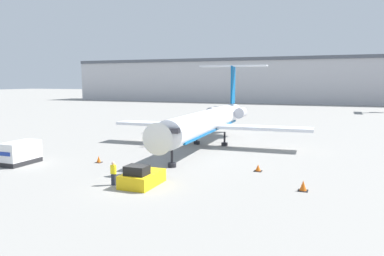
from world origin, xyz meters
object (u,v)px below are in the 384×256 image
at_px(pushback_tug, 142,177).
at_px(traffic_cone_left, 99,159).
at_px(airplane_main, 209,120).
at_px(luggage_cart, 20,153).
at_px(worker_near_tug, 113,173).
at_px(traffic_cone_mid, 303,186).
at_px(traffic_cone_right, 258,168).
at_px(worker_by_wing, 152,139).

height_order(pushback_tug, traffic_cone_left, pushback_tug).
bearing_deg(pushback_tug, airplane_main, 92.55).
height_order(airplane_main, luggage_cart, airplane_main).
height_order(luggage_cart, worker_near_tug, luggage_cart).
distance_m(luggage_cart, traffic_cone_mid, 26.35).
bearing_deg(airplane_main, worker_near_tug, -93.70).
distance_m(worker_near_tug, traffic_cone_left, 8.70).
bearing_deg(traffic_cone_right, pushback_tug, -133.91).
relative_size(traffic_cone_left, traffic_cone_right, 0.96).
xyz_separation_m(worker_near_tug, traffic_cone_left, (-5.85, 6.40, -0.66)).
distance_m(pushback_tug, traffic_cone_mid, 12.10).
distance_m(airplane_main, worker_by_wing, 7.28).
xyz_separation_m(luggage_cart, traffic_cone_right, (22.07, 5.36, -0.81)).
relative_size(luggage_cart, traffic_cone_right, 5.44).
height_order(worker_by_wing, traffic_cone_right, worker_by_wing).
xyz_separation_m(airplane_main, worker_by_wing, (-6.30, -2.89, -2.22)).
height_order(pushback_tug, traffic_cone_mid, pushback_tug).
bearing_deg(traffic_cone_left, luggage_cart, -153.86).
xyz_separation_m(worker_by_wing, traffic_cone_mid, (18.87, -12.80, -0.60)).
distance_m(luggage_cart, traffic_cone_right, 22.73).
distance_m(airplane_main, traffic_cone_left, 15.04).
bearing_deg(pushback_tug, worker_by_wing, 114.38).
height_order(traffic_cone_right, traffic_cone_mid, traffic_cone_mid).
height_order(airplane_main, traffic_cone_mid, airplane_main).
bearing_deg(traffic_cone_mid, pushback_tug, -165.99).
relative_size(airplane_main, worker_near_tug, 16.29).
distance_m(traffic_cone_right, traffic_cone_mid, 6.45).
xyz_separation_m(traffic_cone_left, traffic_cone_mid, (19.67, -2.75, 0.06)).
relative_size(airplane_main, traffic_cone_left, 45.48).
relative_size(worker_by_wing, traffic_cone_right, 2.69).
bearing_deg(luggage_cart, worker_by_wing, 60.73).
bearing_deg(traffic_cone_mid, traffic_cone_right, 131.38).
bearing_deg(pushback_tug, traffic_cone_right, 46.09).
bearing_deg(worker_near_tug, worker_by_wing, 107.05).
bearing_deg(worker_by_wing, worker_near_tug, -72.95).
relative_size(traffic_cone_right, traffic_cone_mid, 0.87).
xyz_separation_m(pushback_tug, traffic_cone_right, (7.48, 7.77, -0.33)).
bearing_deg(pushback_tug, traffic_cone_mid, 14.01).
bearing_deg(worker_by_wing, traffic_cone_right, -28.59).
bearing_deg(traffic_cone_mid, worker_near_tug, -165.20).
bearing_deg(airplane_main, traffic_cone_right, -52.55).
relative_size(pushback_tug, traffic_cone_left, 5.74).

